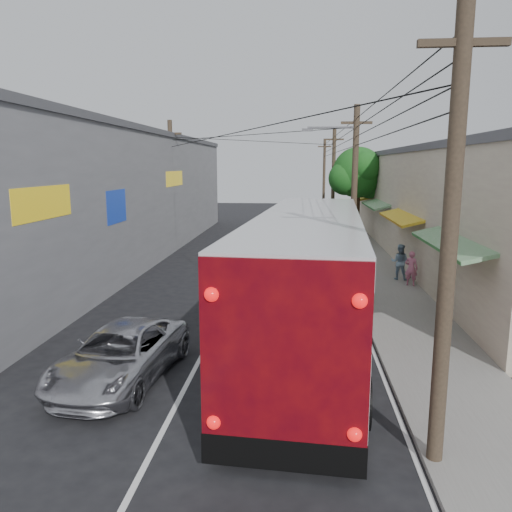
{
  "coord_description": "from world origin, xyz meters",
  "views": [
    {
      "loc": [
        2.71,
        -10.45,
        5.33
      ],
      "look_at": [
        1.12,
        7.63,
        2.01
      ],
      "focal_mm": 35.0,
      "sensor_mm": 36.0,
      "label": 1
    }
  ],
  "objects_px": {
    "pedestrian_near": "(411,268)",
    "pedestrian_far": "(400,262)",
    "parked_suv": "(321,257)",
    "parked_car_far": "(324,225)",
    "parked_car_mid": "(322,230)",
    "coach_bus": "(309,277)",
    "jeepney": "(121,354)"
  },
  "relations": [
    {
      "from": "jeepney",
      "to": "parked_car_mid",
      "type": "relative_size",
      "value": 1.24
    },
    {
      "from": "parked_suv",
      "to": "parked_car_far",
      "type": "bearing_deg",
      "value": 79.32
    },
    {
      "from": "jeepney",
      "to": "parked_car_mid",
      "type": "height_order",
      "value": "jeepney"
    },
    {
      "from": "parked_suv",
      "to": "pedestrian_near",
      "type": "xyz_separation_m",
      "value": [
        3.78,
        -3.27,
        0.14
      ]
    },
    {
      "from": "pedestrian_near",
      "to": "coach_bus",
      "type": "bearing_deg",
      "value": 82.47
    },
    {
      "from": "pedestrian_near",
      "to": "pedestrian_far",
      "type": "relative_size",
      "value": 0.93
    },
    {
      "from": "pedestrian_near",
      "to": "pedestrian_far",
      "type": "distance_m",
      "value": 1.2
    },
    {
      "from": "jeepney",
      "to": "parked_car_far",
      "type": "xyz_separation_m",
      "value": [
        6.29,
        27.66,
        -0.01
      ]
    },
    {
      "from": "parked_suv",
      "to": "parked_car_mid",
      "type": "xyz_separation_m",
      "value": [
        0.54,
        11.38,
        -0.08
      ]
    },
    {
      "from": "parked_car_mid",
      "to": "pedestrian_far",
      "type": "distance_m",
      "value": 13.81
    },
    {
      "from": "coach_bus",
      "to": "parked_car_far",
      "type": "relative_size",
      "value": 3.42
    },
    {
      "from": "parked_suv",
      "to": "parked_car_mid",
      "type": "relative_size",
      "value": 1.32
    },
    {
      "from": "parked_car_mid",
      "to": "coach_bus",
      "type": "bearing_deg",
      "value": -98.79
    },
    {
      "from": "parked_suv",
      "to": "pedestrian_far",
      "type": "relative_size",
      "value": 3.14
    },
    {
      "from": "jeepney",
      "to": "parked_suv",
      "type": "bearing_deg",
      "value": 74.06
    },
    {
      "from": "parked_car_mid",
      "to": "pedestrian_near",
      "type": "xyz_separation_m",
      "value": [
        3.24,
        -14.65,
        0.22
      ]
    },
    {
      "from": "pedestrian_near",
      "to": "pedestrian_far",
      "type": "bearing_deg",
      "value": -52.04
    },
    {
      "from": "parked_suv",
      "to": "parked_car_far",
      "type": "height_order",
      "value": "parked_suv"
    },
    {
      "from": "coach_bus",
      "to": "pedestrian_far",
      "type": "bearing_deg",
      "value": 67.18
    },
    {
      "from": "parked_car_far",
      "to": "pedestrian_far",
      "type": "bearing_deg",
      "value": -81.18
    },
    {
      "from": "pedestrian_near",
      "to": "parked_suv",
      "type": "bearing_deg",
      "value": -15.99
    },
    {
      "from": "parked_car_far",
      "to": "pedestrian_far",
      "type": "height_order",
      "value": "pedestrian_far"
    },
    {
      "from": "parked_car_far",
      "to": "coach_bus",
      "type": "bearing_deg",
      "value": -94.48
    },
    {
      "from": "pedestrian_near",
      "to": "pedestrian_far",
      "type": "height_order",
      "value": "pedestrian_far"
    },
    {
      "from": "parked_car_far",
      "to": "pedestrian_far",
      "type": "xyz_separation_m",
      "value": [
        2.73,
        -16.15,
        0.27
      ]
    },
    {
      "from": "jeepney",
      "to": "pedestrian_near",
      "type": "bearing_deg",
      "value": 54.18
    },
    {
      "from": "parked_suv",
      "to": "parked_car_mid",
      "type": "distance_m",
      "value": 11.39
    },
    {
      "from": "coach_bus",
      "to": "parked_car_far",
      "type": "bearing_deg",
      "value": 90.68
    },
    {
      "from": "parked_car_mid",
      "to": "pedestrian_near",
      "type": "relative_size",
      "value": 2.56
    },
    {
      "from": "pedestrian_far",
      "to": "parked_suv",
      "type": "bearing_deg",
      "value": -13.39
    },
    {
      "from": "parked_suv",
      "to": "pedestrian_near",
      "type": "height_order",
      "value": "pedestrian_near"
    },
    {
      "from": "parked_suv",
      "to": "pedestrian_far",
      "type": "distance_m",
      "value": 4.09
    }
  ]
}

